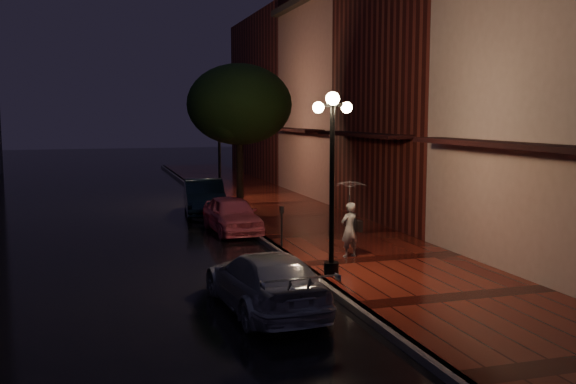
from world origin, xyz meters
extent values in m
plane|color=black|center=(0.00, 0.00, 0.00)|extent=(120.00, 120.00, 0.00)
cube|color=#49120D|center=(2.25, 0.00, 0.07)|extent=(4.50, 60.00, 0.15)
cube|color=#595451|center=(0.00, 0.00, 0.07)|extent=(0.25, 60.00, 0.15)
cube|color=#511914|center=(7.00, 2.00, 5.50)|extent=(5.00, 8.00, 11.00)
cube|color=#8C5951|center=(7.00, 10.00, 4.50)|extent=(5.00, 8.00, 9.00)
cube|color=#511914|center=(7.00, 20.00, 5.00)|extent=(5.00, 12.00, 10.00)
cylinder|color=black|center=(0.35, -5.00, 2.15)|extent=(0.12, 0.12, 4.00)
cylinder|color=black|center=(0.35, -5.00, 0.30)|extent=(0.36, 0.36, 0.30)
cube|color=black|center=(0.35, -5.00, 4.15)|extent=(0.70, 0.08, 0.08)
sphere|color=#FFE299|center=(0.35, -5.00, 4.30)|extent=(0.32, 0.32, 0.32)
sphere|color=#FFE299|center=(0.00, -5.00, 4.10)|extent=(0.26, 0.26, 0.26)
sphere|color=#FFE299|center=(0.70, -5.00, 4.10)|extent=(0.26, 0.26, 0.26)
cylinder|color=black|center=(0.35, 9.00, 2.15)|extent=(0.12, 0.12, 4.00)
cylinder|color=black|center=(0.35, 9.00, 0.30)|extent=(0.36, 0.36, 0.30)
cube|color=black|center=(0.35, 9.00, 4.15)|extent=(0.70, 0.08, 0.08)
sphere|color=#FFE299|center=(0.35, 9.00, 4.30)|extent=(0.32, 0.32, 0.32)
sphere|color=#FFE299|center=(0.00, 9.00, 4.10)|extent=(0.26, 0.26, 0.26)
sphere|color=#FFE299|center=(0.70, 9.00, 4.10)|extent=(0.26, 0.26, 0.26)
cylinder|color=black|center=(0.60, 6.00, 1.75)|extent=(0.28, 0.28, 3.20)
ellipsoid|color=black|center=(0.60, 6.00, 4.35)|extent=(4.16, 4.16, 3.20)
sphere|color=black|center=(1.30, 6.60, 3.75)|extent=(1.80, 1.80, 1.80)
sphere|color=black|center=(0.00, 5.30, 3.85)|extent=(1.80, 1.80, 1.80)
imported|color=#E55E73|center=(-0.60, 1.88, 0.62)|extent=(1.62, 3.70, 1.24)
imported|color=black|center=(-0.83, 6.11, 0.70)|extent=(1.88, 4.36, 1.39)
imported|color=#A2A2A9|center=(-1.75, -6.79, 0.60)|extent=(1.96, 4.24, 1.20)
imported|color=white|center=(1.49, -3.33, 0.89)|extent=(0.62, 0.49, 1.48)
imported|color=silver|center=(1.49, -3.33, 1.82)|extent=(0.86, 0.88, 0.79)
cylinder|color=black|center=(1.49, -3.33, 1.23)|extent=(0.02, 0.02, 1.18)
cube|color=black|center=(1.74, -3.38, 0.99)|extent=(0.12, 0.28, 0.30)
cylinder|color=black|center=(0.15, -1.48, 0.64)|extent=(0.05, 0.05, 0.99)
cube|color=black|center=(0.15, -1.48, 1.23)|extent=(0.12, 0.10, 0.20)
camera|label=1|loc=(-4.97, -18.97, 3.92)|focal=40.00mm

